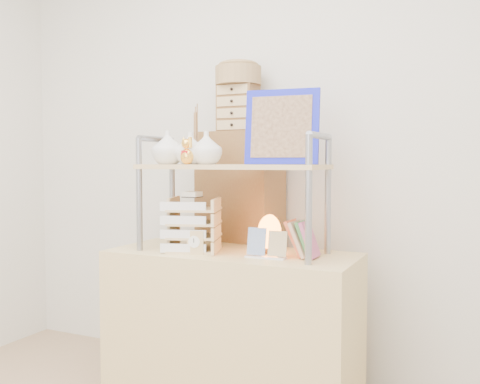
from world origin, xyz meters
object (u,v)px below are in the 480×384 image
at_px(salt_lamp, 269,233).
at_px(desk, 232,328).
at_px(cabinet, 240,254).
at_px(letter_tray, 193,227).

bearing_deg(salt_lamp, desk, -157.35).
height_order(cabinet, letter_tray, cabinet).
relative_size(desk, letter_tray, 4.09).
xyz_separation_m(desk, letter_tray, (-0.18, -0.06, 0.49)).
xyz_separation_m(cabinet, salt_lamp, (0.30, -0.30, 0.17)).
xyz_separation_m(desk, cabinet, (-0.13, 0.37, 0.30)).
bearing_deg(letter_tray, cabinet, 83.07).
distance_m(desk, letter_tray, 0.53).
distance_m(desk, cabinet, 0.49).
bearing_deg(desk, letter_tray, -162.23).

